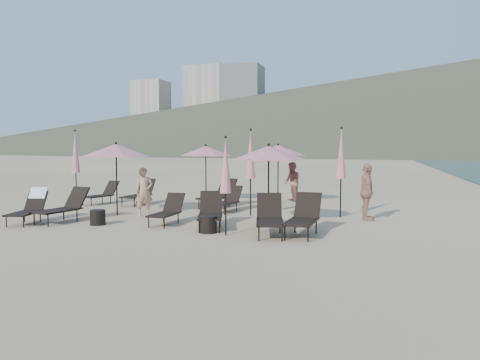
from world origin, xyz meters
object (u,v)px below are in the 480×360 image
(lounger_1, at_px, (63,206))
(lounger_3, at_px, (210,212))
(umbrella_open_0, at_px, (116,150))
(umbrella_open_2, at_px, (206,151))
(beachgoer_c, at_px, (367,192))
(lounger_8, at_px, (219,194))
(umbrella_closed_0, at_px, (226,166))
(lounger_0, at_px, (30,207))
(umbrella_open_1, at_px, (269,153))
(lounger_6, at_px, (102,193))
(umbrella_closed_1, at_px, (341,154))
(side_table_1, at_px, (208,224))
(beachgoer_b, at_px, (292,182))
(umbrella_closed_2, at_px, (75,153))
(umbrella_closed_3, at_px, (251,155))
(umbrella_open_3, at_px, (278,150))
(side_table_0, at_px, (98,217))
(lounger_5, at_px, (303,216))
(lounger_2, at_px, (167,210))
(beachgoer_a, at_px, (144,192))
(lounger_4, at_px, (270,216))
(lounger_7, at_px, (139,193))
(lounger_9, at_px, (227,200))

(lounger_1, distance_m, lounger_3, 4.49)
(umbrella_open_0, xyz_separation_m, umbrella_open_2, (1.46, 4.22, -0.05))
(beachgoer_c, bearing_deg, lounger_3, 110.11)
(lounger_8, height_order, umbrella_closed_0, umbrella_closed_0)
(lounger_0, distance_m, beachgoer_c, 9.91)
(umbrella_open_1, height_order, umbrella_closed_0, umbrella_closed_0)
(lounger_6, bearing_deg, umbrella_closed_1, 10.40)
(side_table_1, relative_size, beachgoer_b, 0.28)
(umbrella_closed_2, bearing_deg, umbrella_open_2, 27.19)
(lounger_1, relative_size, lounger_6, 1.12)
(umbrella_open_1, xyz_separation_m, umbrella_closed_3, (-0.97, 1.67, -0.09))
(umbrella_open_2, relative_size, umbrella_open_3, 0.99)
(umbrella_closed_1, distance_m, side_table_0, 7.53)
(lounger_1, distance_m, side_table_1, 4.71)
(beachgoer_c, bearing_deg, lounger_5, 140.65)
(lounger_2, distance_m, lounger_5, 3.99)
(lounger_2, distance_m, beachgoer_a, 1.98)
(umbrella_open_2, relative_size, side_table_0, 5.31)
(lounger_8, bearing_deg, lounger_4, -42.92)
(lounger_4, bearing_deg, lounger_2, 152.63)
(beachgoer_a, relative_size, beachgoer_b, 0.97)
(lounger_0, height_order, lounger_7, lounger_0)
(lounger_5, bearing_deg, umbrella_closed_2, 161.37)
(side_table_0, height_order, beachgoer_c, beachgoer_c)
(lounger_2, bearing_deg, lounger_6, 140.83)
(lounger_7, xyz_separation_m, umbrella_closed_3, (4.80, -1.52, 1.49))
(lounger_1, distance_m, lounger_4, 6.26)
(lounger_5, height_order, lounger_6, lounger_5)
(umbrella_closed_1, bearing_deg, lounger_9, 178.29)
(lounger_6, distance_m, umbrella_closed_1, 9.28)
(lounger_7, xyz_separation_m, side_table_1, (4.56, -4.75, -0.23))
(lounger_4, height_order, lounger_6, lounger_4)
(lounger_5, bearing_deg, umbrella_open_1, 137.78)
(umbrella_open_0, xyz_separation_m, umbrella_closed_0, (4.41, -2.25, -0.37))
(lounger_9, height_order, side_table_0, lounger_9)
(umbrella_open_0, height_order, umbrella_closed_1, umbrella_closed_1)
(lounger_8, height_order, umbrella_closed_3, umbrella_closed_3)
(umbrella_open_3, distance_m, side_table_1, 7.04)
(lounger_6, bearing_deg, lounger_1, -55.65)
(lounger_5, height_order, lounger_8, lounger_8)
(lounger_7, bearing_deg, side_table_1, -44.41)
(lounger_9, height_order, beachgoer_c, beachgoer_c)
(lounger_9, distance_m, beachgoer_a, 2.81)
(umbrella_open_1, relative_size, umbrella_open_2, 0.99)
(lounger_9, xyz_separation_m, side_table_0, (-2.68, -3.58, -0.19))
(umbrella_closed_1, bearing_deg, lounger_5, -101.05)
(lounger_4, height_order, umbrella_closed_1, umbrella_closed_1)
(umbrella_closed_3, distance_m, beachgoer_a, 3.59)
(umbrella_open_3, distance_m, beachgoer_a, 5.81)
(lounger_9, bearing_deg, beachgoer_b, 74.47)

